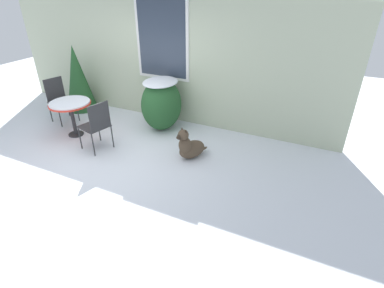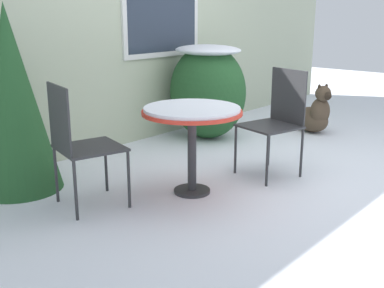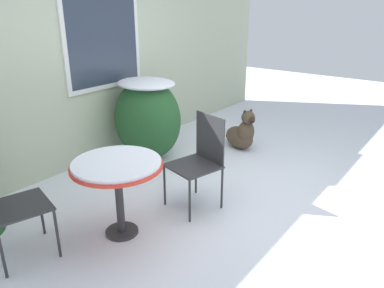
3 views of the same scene
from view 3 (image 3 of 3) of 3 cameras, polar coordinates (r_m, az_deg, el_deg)
name	(u,v)px [view 3 (image 3 of 3)]	position (r m, az deg, el deg)	size (l,w,h in m)	color
ground_plane	(236,203)	(4.16, 6.68, -8.91)	(16.00, 16.00, 0.00)	white
house_wall	(95,60)	(5.12, -14.63, 12.33)	(8.00, 0.10, 2.66)	#B2BC9E
shrub_left	(147,117)	(5.11, -6.80, 4.13)	(0.82, 0.96, 1.11)	#235128
patio_table	(117,171)	(3.40, -11.32, -4.11)	(0.82, 0.82, 0.74)	#2D2D30
patio_chair_near_table	(6,202)	(3.41, -26.52, -7.95)	(0.57, 0.57, 0.98)	#2D2D30
patio_chair_far_side	(200,158)	(3.88, 1.18, -2.10)	(0.57, 0.57, 0.98)	#2D2D30
dog	(242,134)	(5.56, 7.56, 1.49)	(0.52, 0.69, 0.63)	#4C3D2D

